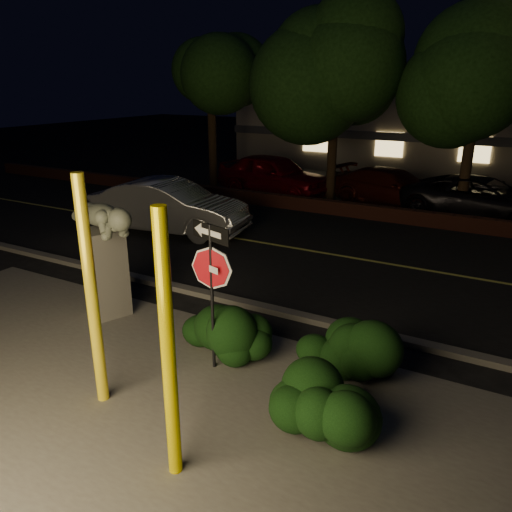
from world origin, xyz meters
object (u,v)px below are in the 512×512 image
Objects in this scene: signpost at (211,269)px; yellow_pole_right at (168,351)px; parked_car_red at (274,175)px; parked_car_dark at (482,199)px; silver_sedan at (169,207)px; yellow_pole_left at (92,295)px; parked_car_darkred at (392,188)px; sculpture at (104,245)px.

yellow_pole_right is at bearing -50.95° from signpost.
parked_car_dark is at bearing -82.73° from parked_car_red.
yellow_pole_left is at bearing -155.89° from silver_sedan.
yellow_pole_right reaches higher than parked_car_darkred.
signpost is (0.99, 1.57, 0.06)m from yellow_pole_left.
parked_car_red is (-2.34, 12.05, -0.65)m from sculpture.
silver_sedan is 1.03× the size of parked_car_darkred.
parked_car_darkred is (4.95, 0.37, -0.15)m from parked_car_red.
parked_car_red is at bearing 124.30° from sculpture.
sculpture is (-2.04, 2.24, -0.22)m from yellow_pole_left.
sculpture is at bearing 143.61° from yellow_pole_right.
parked_car_darkred is 0.92× the size of parked_car_dark.
signpost is at bearing 112.01° from yellow_pole_right.
yellow_pole_left is 1.41× the size of sculpture.
signpost is 0.50× the size of silver_sedan.
yellow_pole_left is at bearing -24.33° from sculpture.
yellow_pole_left reaches higher than parked_car_red.
sculpture is at bearing -161.21° from silver_sedan.
sculpture is 6.09m from silver_sedan.
yellow_pole_left is 0.71× the size of parked_car_darkred.
sculpture reaches higher than parked_car_red.
sculpture reaches higher than parked_car_dark.
parked_car_darkred is at bearing -77.54° from parked_car_red.
yellow_pole_right is 15.40m from parked_car_darkred.
signpost reaches higher than silver_sedan.
parked_car_red is at bearing 129.93° from signpost.
parked_car_dark is at bearing -60.45° from silver_sedan.
yellow_pole_right is at bearing -149.01° from parked_car_red.
parked_car_dark is at bearing 94.27° from signpost.
signpost reaches higher than parked_car_darkred.
sculpture reaches higher than silver_sedan.
yellow_pole_right is 14.97m from parked_car_dark.
sculpture is (-3.03, 0.67, -0.28)m from signpost.
parked_car_dark is (5.88, 11.91, -0.77)m from sculpture.
sculpture is at bearing -177.83° from parked_car_darkred.
sculpture is (-3.93, 2.89, -0.18)m from yellow_pole_right.
parked_car_red is at bearing 112.76° from yellow_pole_right.
parked_car_red is at bearing 107.06° from yellow_pole_left.
silver_sedan is 6.64m from parked_car_red.
silver_sedan is at bearing 134.73° from parked_car_dark.
sculpture is at bearing -175.36° from signpost.
yellow_pole_left is 0.65× the size of parked_car_dark.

